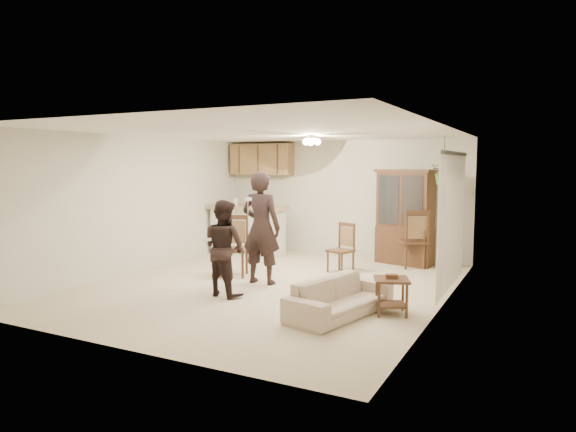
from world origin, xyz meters
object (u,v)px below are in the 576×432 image
at_px(adult, 261,230).
at_px(child, 224,251).
at_px(sofa, 340,288).
at_px(china_hutch, 405,218).
at_px(side_table, 391,296).
at_px(chair_hutch_left, 340,259).
at_px(chair_hutch_right, 413,251).
at_px(chair_bar, 234,259).

xyz_separation_m(adult, child, (-0.11, -0.94, -0.22)).
relative_size(sofa, china_hutch, 0.99).
distance_m(side_table, chair_hutch_left, 2.69).
distance_m(adult, chair_hutch_right, 3.23).
bearing_deg(chair_bar, adult, -41.58).
xyz_separation_m(adult, chair_hutch_left, (0.86, 1.43, -0.64)).
bearing_deg(chair_hutch_left, china_hutch, 75.90).
bearing_deg(chair_hutch_left, child, -93.80).
bearing_deg(chair_bar, sofa, -49.34).
height_order(side_table, chair_bar, chair_bar).
height_order(adult, chair_bar, adult).
bearing_deg(side_table, adult, 162.62).
bearing_deg(china_hutch, chair_bar, -119.38).
distance_m(china_hutch, chair_bar, 3.52).
height_order(sofa, chair_hutch_left, chair_hutch_left).
distance_m(chair_bar, chair_hutch_left, 1.96).
bearing_deg(adult, child, 81.48).
xyz_separation_m(child, chair_bar, (-0.61, 1.21, -0.37)).
bearing_deg(chair_hutch_left, adult, -102.69).
relative_size(china_hutch, side_table, 3.27).
height_order(child, chair_hutch_left, child).
distance_m(china_hutch, side_table, 3.64).
relative_size(sofa, chair_hutch_left, 2.07).
xyz_separation_m(child, side_table, (2.53, 0.18, -0.42)).
relative_size(china_hutch, chair_hutch_right, 1.67).
xyz_separation_m(adult, chair_bar, (-0.72, 0.27, -0.60)).
relative_size(adult, child, 1.33).
bearing_deg(chair_hutch_left, chair_hutch_right, 64.29).
xyz_separation_m(sofa, china_hutch, (-0.14, 3.85, 0.56)).
height_order(adult, chair_hutch_left, adult).
distance_m(adult, china_hutch, 3.23).
xyz_separation_m(sofa, adult, (-1.84, 1.11, 0.53)).
distance_m(china_hutch, chair_hutch_right, 0.69).
relative_size(adult, chair_hutch_left, 1.98).
height_order(china_hutch, chair_hutch_left, china_hutch).
distance_m(sofa, child, 1.98).
relative_size(child, chair_hutch_left, 1.49).
bearing_deg(sofa, china_hutch, 15.85).
distance_m(sofa, adult, 2.21).
bearing_deg(chair_hutch_right, side_table, 66.77).
height_order(chair_hutch_left, chair_hutch_right, chair_hutch_right).
xyz_separation_m(child, chair_hutch_left, (0.97, 2.36, -0.42)).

